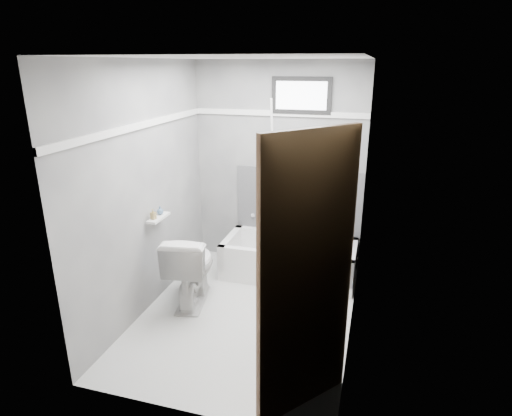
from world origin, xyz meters
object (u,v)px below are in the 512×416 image
(door, at_px, (341,310))
(office_chair, at_px, (308,227))
(soap_bottle_a, at_px, (153,214))
(soap_bottle_b, at_px, (160,210))
(bathtub, at_px, (289,259))
(toilet, at_px, (191,268))

(door, bearing_deg, office_chair, 103.71)
(office_chair, height_order, soap_bottle_a, office_chair)
(soap_bottle_b, bearing_deg, soap_bottle_a, -90.00)
(bathtub, height_order, soap_bottle_a, soap_bottle_a)
(toilet, xyz_separation_m, soap_bottle_b, (-0.32, 0.03, 0.58))
(toilet, distance_m, soap_bottle_b, 0.66)
(toilet, bearing_deg, door, 128.95)
(bathtub, distance_m, soap_bottle_b, 1.60)
(toilet, relative_size, soap_bottle_b, 9.22)
(bathtub, bearing_deg, toilet, -135.87)
(soap_bottle_a, bearing_deg, bathtub, 38.53)
(toilet, height_order, door, door)
(office_chair, relative_size, soap_bottle_a, 9.63)
(bathtub, distance_m, office_chair, 0.45)
(door, xyz_separation_m, soap_bottle_a, (-1.92, 1.28, -0.03))
(office_chair, distance_m, soap_bottle_b, 1.64)
(office_chair, distance_m, door, 2.36)
(bathtub, relative_size, soap_bottle_b, 17.83)
(door, distance_m, soap_bottle_a, 2.31)
(door, relative_size, soap_bottle_a, 19.54)
(bathtub, xyz_separation_m, soap_bottle_a, (-1.17, -0.93, 0.76))
(bathtub, height_order, office_chair, office_chair)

